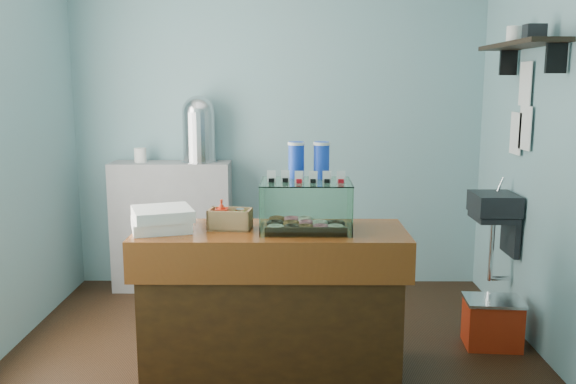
{
  "coord_description": "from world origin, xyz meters",
  "views": [
    {
      "loc": [
        0.12,
        -3.75,
        1.75
      ],
      "look_at": [
        0.1,
        -0.15,
        1.11
      ],
      "focal_mm": 38.0,
      "sensor_mm": 36.0,
      "label": 1
    }
  ],
  "objects_px": {
    "counter": "(271,301)",
    "coffee_urn": "(199,127)",
    "display_case": "(306,201)",
    "red_cooler": "(492,322)"
  },
  "relations": [
    {
      "from": "counter",
      "to": "coffee_urn",
      "type": "distance_m",
      "value": 1.95
    },
    {
      "from": "red_cooler",
      "to": "display_case",
      "type": "bearing_deg",
      "value": -159.95
    },
    {
      "from": "counter",
      "to": "red_cooler",
      "type": "xyz_separation_m",
      "value": [
        1.47,
        0.39,
        -0.29
      ]
    },
    {
      "from": "coffee_urn",
      "to": "red_cooler",
      "type": "distance_m",
      "value": 2.73
    },
    {
      "from": "counter",
      "to": "display_case",
      "type": "distance_m",
      "value": 0.64
    },
    {
      "from": "counter",
      "to": "coffee_urn",
      "type": "height_order",
      "value": "coffee_urn"
    },
    {
      "from": "display_case",
      "to": "coffee_urn",
      "type": "xyz_separation_m",
      "value": [
        -0.86,
        1.54,
        0.32
      ]
    },
    {
      "from": "coffee_urn",
      "to": "counter",
      "type": "bearing_deg",
      "value": -67.52
    },
    {
      "from": "display_case",
      "to": "counter",
      "type": "bearing_deg",
      "value": -170.16
    },
    {
      "from": "red_cooler",
      "to": "counter",
      "type": "bearing_deg",
      "value": -160.82
    }
  ]
}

